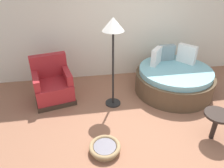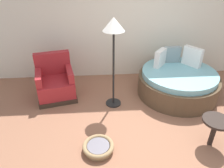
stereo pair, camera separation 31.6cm
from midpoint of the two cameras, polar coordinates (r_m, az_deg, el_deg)
The scene contains 7 objects.
ground_plane at distance 4.05m, azimuth 7.88°, elevation -11.21°, with size 8.00×8.00×0.02m, color #936047.
back_wall at distance 5.26m, azimuth 2.20°, elevation 18.57°, with size 8.00×0.12×3.15m, color silver.
round_daybed at distance 5.00m, azimuth 14.61°, elevation 1.18°, with size 1.75×1.75×1.00m.
red_armchair at distance 4.77m, azimuth -17.53°, elevation -0.33°, with size 0.95×0.95×0.94m.
pet_basket at distance 3.53m, azimuth -4.62°, elevation -16.89°, with size 0.51×0.51×0.13m.
side_table at distance 3.83m, azimuth 24.42°, elevation -8.49°, with size 0.44×0.44×0.52m.
floor_lamp at distance 3.86m, azimuth -2.11°, elevation 13.43°, with size 0.40×0.40×1.82m.
Camera 1 is at (-1.18, -2.84, 2.67)m, focal length 33.86 mm.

